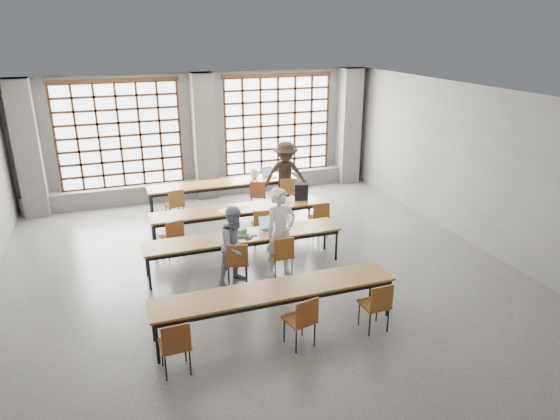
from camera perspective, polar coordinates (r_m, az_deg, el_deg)
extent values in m
plane|color=#474744|center=(10.04, -2.13, -7.45)|extent=(11.00, 11.00, 0.00)
plane|color=silver|center=(8.96, -2.43, 12.76)|extent=(11.00, 11.00, 0.00)
plane|color=#5E5F5C|center=(14.53, -8.86, 8.47)|extent=(10.00, 0.00, 10.00)
plane|color=#5E5F5C|center=(4.94, 18.17, -17.21)|extent=(10.00, 0.00, 10.00)
plane|color=#5E5F5C|center=(11.78, 21.69, 4.49)|extent=(0.00, 11.00, 11.00)
cube|color=#575754|center=(14.14, -26.89, 6.19)|extent=(0.60, 0.55, 3.50)
cube|color=#575754|center=(14.26, -8.63, 8.26)|extent=(0.60, 0.55, 3.50)
cube|color=#575754|center=(15.73, 7.86, 9.42)|extent=(0.60, 0.55, 3.50)
cube|color=white|center=(14.25, -17.86, 8.12)|extent=(3.20, 0.02, 2.80)
cube|color=black|center=(14.17, -17.84, 8.06)|extent=(3.20, 0.05, 2.80)
cube|color=black|center=(14.52, -17.23, 2.47)|extent=(3.32, 0.07, 0.10)
cube|color=black|center=(13.96, -18.50, 13.87)|extent=(3.32, 0.07, 0.10)
cube|color=white|center=(15.06, -0.33, 9.70)|extent=(3.20, 0.02, 2.80)
cube|color=black|center=(14.98, -0.23, 9.65)|extent=(3.20, 0.05, 2.80)
cube|color=black|center=(15.32, -0.22, 4.31)|extent=(3.32, 0.07, 0.10)
cube|color=black|center=(14.78, -0.24, 15.18)|extent=(3.32, 0.07, 0.10)
cube|color=#575754|center=(14.72, -8.39, 2.60)|extent=(9.80, 0.35, 0.50)
cube|color=brown|center=(13.50, -6.52, 3.10)|extent=(4.00, 0.70, 0.04)
cube|color=black|center=(13.51, -6.51, 2.86)|extent=(3.90, 0.64, 0.08)
cylinder|color=black|center=(13.07, -14.37, 0.30)|extent=(0.05, 0.05, 0.69)
cylinder|color=black|center=(13.61, -14.62, 1.09)|extent=(0.05, 0.05, 0.69)
cylinder|color=black|center=(13.88, 1.55, 2.13)|extent=(0.05, 0.05, 0.69)
cylinder|color=black|center=(14.39, 0.72, 2.81)|extent=(0.05, 0.05, 0.69)
cube|color=brown|center=(11.54, -4.87, 0.15)|extent=(4.00, 0.70, 0.04)
cube|color=black|center=(11.56, -4.86, -0.13)|extent=(3.90, 0.64, 0.08)
cylinder|color=black|center=(11.12, -14.04, -3.25)|extent=(0.05, 0.05, 0.69)
cylinder|color=black|center=(11.65, -14.35, -2.17)|extent=(0.05, 0.05, 0.69)
cylinder|color=black|center=(12.01, 4.42, -0.87)|extent=(0.05, 0.05, 0.69)
cylinder|color=black|center=(12.51, 3.35, 0.03)|extent=(0.05, 0.05, 0.69)
cube|color=brown|center=(10.05, -4.12, -2.99)|extent=(4.00, 0.70, 0.04)
cube|color=black|center=(10.07, -4.12, -3.30)|extent=(3.90, 0.64, 0.08)
cylinder|color=black|center=(9.66, -14.70, -7.04)|extent=(0.05, 0.05, 0.69)
cylinder|color=black|center=(10.18, -15.03, -5.61)|extent=(0.05, 0.05, 0.69)
cylinder|color=black|center=(10.57, 6.45, -4.00)|extent=(0.05, 0.05, 0.69)
cylinder|color=black|center=(11.05, 5.15, -2.84)|extent=(0.05, 0.05, 0.69)
cube|color=brown|center=(8.08, -0.53, -9.10)|extent=(4.00, 0.70, 0.04)
cube|color=black|center=(8.11, -0.52, -9.47)|extent=(3.90, 0.64, 0.08)
cylinder|color=black|center=(7.71, -13.85, -14.57)|extent=(0.05, 0.05, 0.69)
cylinder|color=black|center=(8.19, -14.32, -12.32)|extent=(0.05, 0.05, 0.69)
cylinder|color=black|center=(8.77, 12.24, -9.79)|extent=(0.05, 0.05, 0.69)
cylinder|color=black|center=(9.20, 10.36, -8.13)|extent=(0.05, 0.05, 0.69)
cube|color=brown|center=(12.83, -11.98, 0.64)|extent=(0.49, 0.49, 0.04)
cube|color=brown|center=(12.58, -11.76, 1.36)|extent=(0.40, 0.10, 0.40)
cylinder|color=black|center=(12.91, -11.91, -0.30)|extent=(0.02, 0.02, 0.45)
cube|color=maroon|center=(13.26, -2.56, 1.72)|extent=(0.53, 0.53, 0.04)
cube|color=maroon|center=(13.00, -2.58, 2.40)|extent=(0.39, 0.15, 0.40)
cylinder|color=black|center=(13.34, -2.54, 0.81)|extent=(0.02, 0.02, 0.45)
cube|color=brown|center=(13.51, 0.69, 2.09)|extent=(0.47, 0.47, 0.04)
cube|color=brown|center=(13.25, 0.88, 2.77)|extent=(0.40, 0.08, 0.40)
cylinder|color=black|center=(13.58, 0.68, 1.19)|extent=(0.02, 0.02, 0.45)
cube|color=brown|center=(10.87, -12.26, -3.06)|extent=(0.52, 0.52, 0.04)
cube|color=brown|center=(10.61, -11.92, -2.28)|extent=(0.39, 0.14, 0.40)
cylinder|color=black|center=(10.96, -12.17, -4.14)|extent=(0.02, 0.02, 0.45)
cube|color=brown|center=(11.25, -2.14, -1.77)|extent=(0.48, 0.48, 0.04)
cube|color=brown|center=(10.98, -2.00, -1.04)|extent=(0.40, 0.09, 0.40)
cylinder|color=black|center=(11.33, -2.12, -2.82)|extent=(0.02, 0.02, 0.45)
cube|color=brown|center=(11.71, 4.41, -0.90)|extent=(0.46, 0.46, 0.04)
cube|color=brown|center=(11.45, 4.75, -0.18)|extent=(0.40, 0.07, 0.40)
cylinder|color=black|center=(11.79, 4.38, -1.92)|extent=(0.02, 0.02, 0.45)
cube|color=brown|center=(9.60, -4.92, -5.87)|extent=(0.50, 0.50, 0.04)
cube|color=brown|center=(9.32, -4.90, -5.14)|extent=(0.40, 0.11, 0.40)
cylinder|color=black|center=(9.70, -4.88, -7.06)|extent=(0.02, 0.02, 0.45)
cube|color=brown|center=(9.84, 0.16, -5.12)|extent=(0.45, 0.45, 0.04)
cube|color=brown|center=(9.57, 0.48, -4.37)|extent=(0.40, 0.06, 0.40)
cylinder|color=black|center=(9.94, 0.16, -6.29)|extent=(0.02, 0.02, 0.45)
cube|color=brown|center=(7.45, -11.95, -14.78)|extent=(0.43, 0.43, 0.04)
cube|color=brown|center=(7.15, -11.79, -14.15)|extent=(0.40, 0.04, 0.40)
cylinder|color=black|center=(7.58, -11.82, -16.17)|extent=(0.02, 0.02, 0.45)
cube|color=maroon|center=(7.83, 2.24, -12.38)|extent=(0.50, 0.50, 0.04)
cube|color=maroon|center=(7.57, 3.13, -11.60)|extent=(0.40, 0.11, 0.40)
cylinder|color=black|center=(7.95, 2.22, -13.74)|extent=(0.02, 0.02, 0.45)
cube|color=brown|center=(8.33, 10.72, -10.56)|extent=(0.43, 0.43, 0.04)
cube|color=brown|center=(8.07, 11.57, -9.81)|extent=(0.40, 0.04, 0.40)
cylinder|color=black|center=(8.45, 10.62, -11.87)|extent=(0.02, 0.02, 0.45)
imported|color=silver|center=(9.70, 0.07, -2.59)|extent=(0.74, 0.57, 1.80)
imported|color=#172145|center=(9.51, -5.06, -4.01)|extent=(0.91, 0.82, 1.54)
imported|color=black|center=(13.41, 0.62, 4.02)|extent=(1.27, 0.85, 1.82)
cube|color=#B2B2B7|center=(10.23, -1.24, -2.33)|extent=(0.37, 0.28, 0.02)
cube|color=black|center=(10.21, -1.22, -2.29)|extent=(0.31, 0.20, 0.00)
cube|color=#B2B2B7|center=(10.31, -1.44, -1.42)|extent=(0.36, 0.09, 0.26)
cube|color=#8FB7F8|center=(10.30, -1.43, -1.58)|extent=(0.31, 0.07, 0.21)
cube|color=#AFAFB4|center=(13.88, -1.14, 3.85)|extent=(0.43, 0.37, 0.02)
cube|color=black|center=(13.87, -1.11, 3.89)|extent=(0.34, 0.27, 0.00)
cube|color=#AFAFB4|center=(13.95, -1.50, 4.45)|extent=(0.36, 0.19, 0.26)
cube|color=#82A4E0|center=(13.95, -1.47, 4.34)|extent=(0.31, 0.15, 0.21)
ellipsoid|color=silver|center=(10.28, 1.00, -2.14)|extent=(0.11, 0.08, 0.04)
cube|color=#2C883D|center=(10.08, -4.53, -2.52)|extent=(0.27, 0.18, 0.09)
cube|color=black|center=(9.99, -2.98, -2.92)|extent=(0.14, 0.08, 0.01)
cube|color=white|center=(11.42, -6.26, -0.01)|extent=(0.33, 0.26, 0.00)
cube|color=white|center=(11.56, -4.40, 0.31)|extent=(0.30, 0.21, 0.00)
cube|color=black|center=(11.99, 2.44, 2.10)|extent=(0.36, 0.28, 0.40)
ellipsoid|color=white|center=(13.71, -2.93, 4.20)|extent=(0.31, 0.27, 0.29)
cube|color=maroon|center=(7.42, -11.98, -14.46)|extent=(0.20, 0.08, 0.06)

